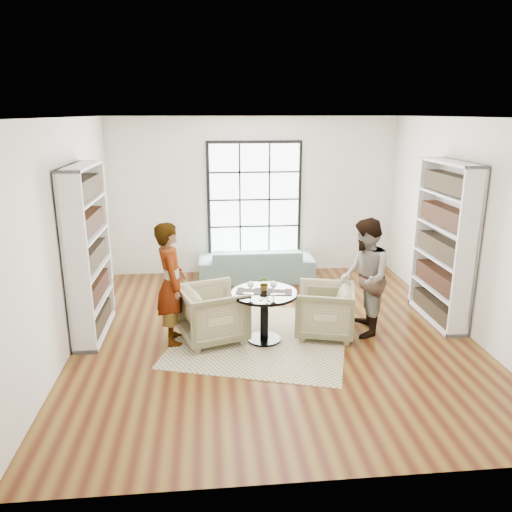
{
  "coord_description": "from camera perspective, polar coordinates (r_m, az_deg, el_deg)",
  "views": [
    {
      "loc": [
        -0.9,
        -6.52,
        3.06
      ],
      "look_at": [
        -0.22,
        0.4,
        1.05
      ],
      "focal_mm": 35.0,
      "sensor_mm": 36.0,
      "label": 1
    }
  ],
  "objects": [
    {
      "name": "armchair_left",
      "position": [
        6.95,
        -4.94,
        -6.58
      ],
      "size": [
        1.07,
        1.05,
        0.78
      ],
      "primitive_type": "imported",
      "rotation": [
        0.0,
        0.0,
        1.88
      ],
      "color": "tan",
      "rests_on": "ground"
    },
    {
      "name": "sofa",
      "position": [
        9.43,
        0.02,
        -0.86
      ],
      "size": [
        2.15,
        0.87,
        0.63
      ],
      "primitive_type": "imported",
      "rotation": [
        0.0,
        0.0,
        3.13
      ],
      "color": "gray",
      "rests_on": "ground"
    },
    {
      "name": "cutlery_right",
      "position": [
        6.77,
        2.71,
        -4.06
      ],
      "size": [
        0.18,
        0.24,
        0.01
      ],
      "primitive_type": null,
      "rotation": [
        0.0,
        0.0,
        -0.17
      ],
      "color": "#BBBCC0",
      "rests_on": "placemat_right"
    },
    {
      "name": "room_shell",
      "position": [
        7.35,
        1.6,
        1.87
      ],
      "size": [
        6.0,
        6.01,
        6.0
      ],
      "color": "silver",
      "rests_on": "ground"
    },
    {
      "name": "placemat_right",
      "position": [
        6.77,
        2.7,
        -4.12
      ],
      "size": [
        0.38,
        0.31,
        0.01
      ],
      "primitive_type": "cube",
      "rotation": [
        0.0,
        0.0,
        -0.17
      ],
      "color": "#272422",
      "rests_on": "pedestal_table"
    },
    {
      "name": "cutlery_left",
      "position": [
        6.79,
        -0.8,
        -3.97
      ],
      "size": [
        0.18,
        0.24,
        0.01
      ],
      "primitive_type": null,
      "rotation": [
        0.0,
        0.0,
        -0.17
      ],
      "color": "#BBBCC0",
      "rests_on": "placemat_left"
    },
    {
      "name": "ground",
      "position": [
        7.26,
        2.06,
        -8.85
      ],
      "size": [
        6.0,
        6.0,
        0.0
      ],
      "primitive_type": "plane",
      "color": "brown"
    },
    {
      "name": "armchair_right",
      "position": [
        7.15,
        7.85,
        -6.19
      ],
      "size": [
        0.99,
        0.97,
        0.74
      ],
      "primitive_type": "imported",
      "rotation": [
        0.0,
        0.0,
        -1.84
      ],
      "color": "tan",
      "rests_on": "ground"
    },
    {
      "name": "pedestal_table",
      "position": [
        6.84,
        0.96,
        -5.69
      ],
      "size": [
        0.9,
        0.9,
        0.72
      ],
      "rotation": [
        0.0,
        0.0,
        -0.17
      ],
      "color": "black",
      "rests_on": "ground"
    },
    {
      "name": "wine_glass_right",
      "position": [
        6.62,
        2.01,
        -3.31
      ],
      "size": [
        0.09,
        0.09,
        0.2
      ],
      "color": "silver",
      "rests_on": "pedestal_table"
    },
    {
      "name": "rug",
      "position": [
        7.13,
        0.61,
        -9.27
      ],
      "size": [
        2.91,
        2.91,
        0.01
      ],
      "primitive_type": "cube",
      "rotation": [
        0.0,
        0.0,
        -0.3
      ],
      "color": "beige",
      "rests_on": "ground"
    },
    {
      "name": "placemat_left",
      "position": [
        6.79,
        -0.8,
        -4.02
      ],
      "size": [
        0.38,
        0.31,
        0.01
      ],
      "primitive_type": "cube",
      "rotation": [
        0.0,
        0.0,
        -0.17
      ],
      "color": "#272422",
      "rests_on": "pedestal_table"
    },
    {
      "name": "person_left",
      "position": [
        6.81,
        -9.67,
        -3.14
      ],
      "size": [
        0.49,
        0.67,
        1.69
      ],
      "primitive_type": "imported",
      "rotation": [
        0.0,
        0.0,
        1.72
      ],
      "color": "gray",
      "rests_on": "ground"
    },
    {
      "name": "flower_centerpiece",
      "position": [
        6.8,
        0.99,
        -3.15
      ],
      "size": [
        0.21,
        0.2,
        0.2
      ],
      "primitive_type": "imported",
      "rotation": [
        0.0,
        0.0,
        -0.26
      ],
      "color": "gray",
      "rests_on": "pedestal_table"
    },
    {
      "name": "person_right",
      "position": [
        7.14,
        12.3,
        -2.45
      ],
      "size": [
        0.77,
        0.91,
        1.68
      ],
      "primitive_type": "imported",
      "rotation": [
        0.0,
        0.0,
        -1.74
      ],
      "color": "gray",
      "rests_on": "ground"
    },
    {
      "name": "wine_glass_left",
      "position": [
        6.62,
        -0.63,
        -3.34
      ],
      "size": [
        0.09,
        0.09,
        0.19
      ],
      "color": "silver",
      "rests_on": "pedestal_table"
    }
  ]
}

